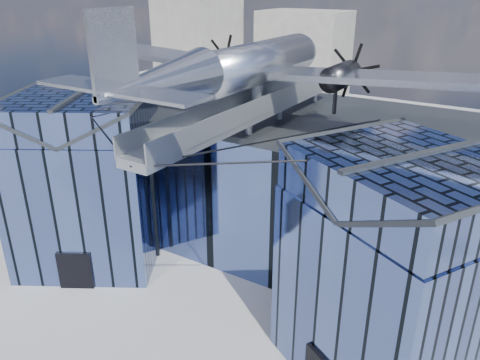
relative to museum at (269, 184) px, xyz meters
The scene contains 4 objects.
ground_plane 8.03m from the museum, 90.00° to the right, with size 120.00×120.00×0.00m, color gray.
museum is the anchor object (origin of this frame).
bg_towers 44.92m from the museum, 88.14° to the left, with size 77.00×24.50×26.00m.
tree_side_w 25.44m from the museum, behind, with size 4.04×4.04×5.15m.
Camera 1 is at (13.93, -20.53, 18.50)m, focal length 35.00 mm.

